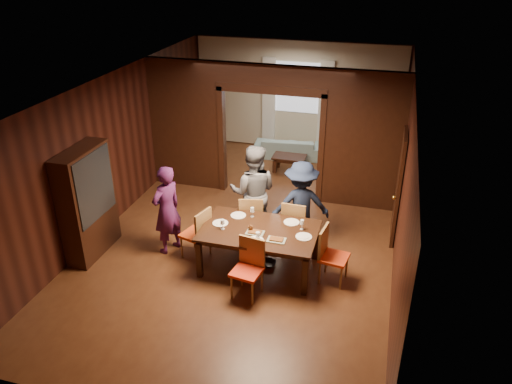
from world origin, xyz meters
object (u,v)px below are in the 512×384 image
(dining_table, at_px, (259,249))
(chair_far_l, at_px, (251,218))
(person_grey, at_px, (253,192))
(coffee_table, at_px, (289,164))
(chair_far_r, at_px, (295,223))
(chair_right, at_px, (334,256))
(sofa, at_px, (288,147))
(person_purple, at_px, (167,210))
(hutch, at_px, (87,203))
(person_navy, at_px, (301,205))
(chair_near, at_px, (247,270))
(chair_left, at_px, (195,233))

(dining_table, xyz_separation_m, chair_far_l, (-0.37, 0.82, 0.10))
(person_grey, distance_m, coffee_table, 3.22)
(chair_far_r, bearing_deg, coffee_table, -73.73)
(coffee_table, distance_m, chair_far_r, 3.39)
(coffee_table, xyz_separation_m, chair_right, (1.64, -4.16, 0.28))
(sofa, bearing_deg, person_purple, 70.76)
(chair_far_r, bearing_deg, dining_table, 63.70)
(chair_far_r, bearing_deg, chair_right, 135.67)
(sofa, height_order, hutch, hutch)
(person_navy, distance_m, chair_right, 1.27)
(sofa, bearing_deg, chair_right, 104.02)
(person_purple, relative_size, chair_near, 1.72)
(chair_far_r, bearing_deg, person_purple, 21.18)
(coffee_table, distance_m, chair_near, 4.94)
(chair_left, xyz_separation_m, chair_far_r, (1.64, 0.81, 0.00))
(chair_left, height_order, chair_far_r, same)
(person_purple, relative_size, chair_far_r, 1.72)
(person_grey, bearing_deg, chair_near, 93.92)
(person_navy, xyz_separation_m, sofa, (-1.10, 4.11, -0.57))
(chair_right, relative_size, chair_near, 1.00)
(person_purple, xyz_separation_m, coffee_table, (1.37, 4.03, -0.63))
(chair_far_l, bearing_deg, chair_left, 29.92)
(person_grey, relative_size, chair_right, 1.91)
(dining_table, xyz_separation_m, chair_left, (-1.18, 0.03, 0.10))
(chair_near, relative_size, hutch, 0.48)
(person_purple, distance_m, sofa, 5.10)
(person_navy, height_order, chair_far_l, person_navy)
(person_grey, xyz_separation_m, sofa, (-0.19, 4.04, -0.67))
(person_navy, bearing_deg, chair_right, 108.76)
(dining_table, relative_size, chair_far_r, 2.01)
(dining_table, distance_m, chair_far_r, 0.96)
(person_navy, relative_size, chair_left, 1.71)
(dining_table, xyz_separation_m, chair_far_r, (0.46, 0.84, 0.10))
(person_purple, distance_m, chair_right, 3.03)
(chair_far_l, distance_m, chair_far_r, 0.83)
(chair_right, xyz_separation_m, hutch, (-4.32, -0.28, 0.52))
(person_navy, xyz_separation_m, coffee_table, (-0.88, 3.20, -0.63))
(person_grey, relative_size, coffee_table, 2.32)
(chair_right, bearing_deg, coffee_table, 30.02)
(dining_table, xyz_separation_m, chair_near, (0.01, -0.80, 0.10))
(person_grey, bearing_deg, chair_far_l, 84.83)
(hutch, bearing_deg, chair_left, 10.76)
(chair_far_r, relative_size, chair_near, 1.00)
(chair_left, xyz_separation_m, chair_far_l, (0.81, 0.79, 0.00))
(sofa, height_order, chair_right, chair_right)
(person_grey, distance_m, chair_left, 1.32)
(person_purple, xyz_separation_m, hutch, (-1.31, -0.41, 0.17))
(chair_left, distance_m, chair_far_l, 1.13)
(sofa, distance_m, chair_left, 5.04)
(person_navy, bearing_deg, chair_left, 7.85)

